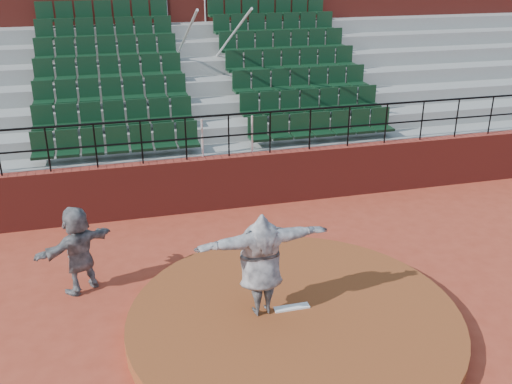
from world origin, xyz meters
TOP-DOWN VIEW (x-y plane):
  - ground at (0.00, 0.00)m, footprint 90.00×90.00m
  - pitchers_mound at (0.00, 0.00)m, footprint 5.50×5.50m
  - pitching_rubber at (0.00, 0.15)m, footprint 0.60×0.15m
  - boundary_wall at (0.00, 5.00)m, footprint 24.00×0.30m
  - wall_railing at (0.00, 5.00)m, footprint 24.04×0.05m
  - seating_deck at (0.00, 8.64)m, footprint 24.00×5.97m
  - press_box_facade at (0.00, 12.60)m, footprint 24.00×3.00m
  - pitcher at (-0.52, 0.21)m, footprint 2.22×0.74m
  - fielder at (-3.41, 2.06)m, footprint 1.55×1.26m

SIDE VIEW (x-z plane):
  - ground at x=0.00m, z-range 0.00..0.00m
  - pitchers_mound at x=0.00m, z-range 0.00..0.25m
  - pitching_rubber at x=0.00m, z-range 0.25..0.28m
  - boundary_wall at x=0.00m, z-range 0.00..1.30m
  - fielder at x=-3.41m, z-range 0.00..1.65m
  - pitcher at x=-0.52m, z-range 0.25..2.03m
  - seating_deck at x=0.00m, z-range -0.86..3.77m
  - wall_railing at x=0.00m, z-range 1.52..2.54m
  - press_box_facade at x=0.00m, z-range 0.00..7.10m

